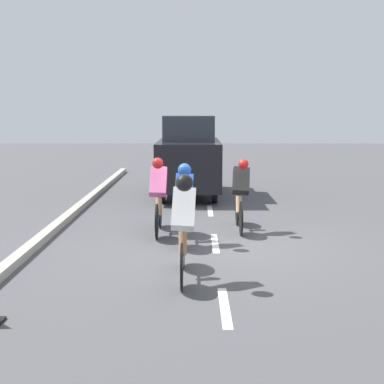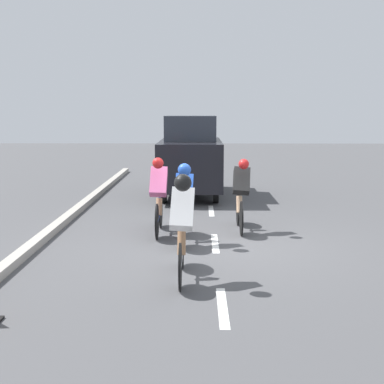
# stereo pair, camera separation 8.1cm
# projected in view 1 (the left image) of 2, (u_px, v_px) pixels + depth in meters

# --- Properties ---
(ground_plane) EXTENTS (60.00, 60.00, 0.00)m
(ground_plane) POSITION_uv_depth(u_px,v_px,m) (215.00, 244.00, 9.72)
(ground_plane) COLOR #4C4C4F
(lane_stripe_near) EXTENTS (0.12, 1.40, 0.01)m
(lane_stripe_near) POSITION_uv_depth(u_px,v_px,m) (225.00, 307.00, 6.60)
(lane_stripe_near) COLOR white
(lane_stripe_near) RESTS_ON ground
(lane_stripe_mid) EXTENTS (0.12, 1.40, 0.01)m
(lane_stripe_mid) POSITION_uv_depth(u_px,v_px,m) (215.00, 243.00, 9.76)
(lane_stripe_mid) COLOR white
(lane_stripe_mid) RESTS_ON ground
(lane_stripe_far) EXTENTS (0.12, 1.40, 0.01)m
(lane_stripe_far) POSITION_uv_depth(u_px,v_px,m) (210.00, 211.00, 12.93)
(lane_stripe_far) COLOR white
(lane_stripe_far) RESTS_ON ground
(curb) EXTENTS (0.20, 23.06, 0.14)m
(curb) POSITION_uv_depth(u_px,v_px,m) (40.00, 239.00, 9.77)
(curb) COLOR #A8A399
(curb) RESTS_ON ground
(cyclist_black) EXTENTS (0.37, 1.64, 1.48)m
(cyclist_black) POSITION_uv_depth(u_px,v_px,m) (240.00, 193.00, 10.68)
(cyclist_black) COLOR black
(cyclist_black) RESTS_ON ground
(cyclist_white) EXTENTS (0.35, 1.68, 1.56)m
(cyclist_white) POSITION_uv_depth(u_px,v_px,m) (183.00, 223.00, 7.51)
(cyclist_white) COLOR black
(cyclist_white) RESTS_ON ground
(cyclist_blue) EXTENTS (0.35, 1.71, 1.49)m
(cyclist_blue) POSITION_uv_depth(u_px,v_px,m) (184.00, 201.00, 9.70)
(cyclist_blue) COLOR black
(cyclist_blue) RESTS_ON ground
(cyclist_pink) EXTENTS (0.34, 1.69, 1.53)m
(cyclist_pink) POSITION_uv_depth(u_px,v_px,m) (158.00, 194.00, 10.37)
(cyclist_pink) COLOR black
(cyclist_pink) RESTS_ON ground
(support_car) EXTENTS (1.70, 3.82, 2.26)m
(support_car) POSITION_uv_depth(u_px,v_px,m) (189.00, 156.00, 15.10)
(support_car) COLOR black
(support_car) RESTS_ON ground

